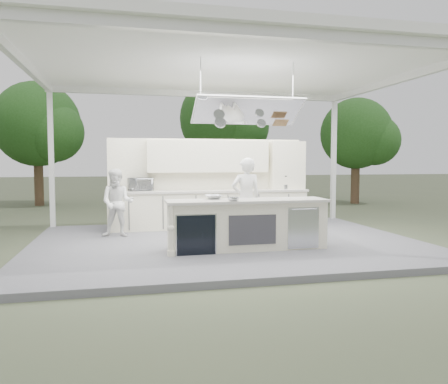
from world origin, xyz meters
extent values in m
plane|color=#464D35|center=(0.00, 0.00, 0.00)|extent=(90.00, 90.00, 0.00)
cube|color=#5E5D62|center=(0.00, 0.00, 0.06)|extent=(8.00, 6.00, 0.12)
cube|color=white|center=(3.90, 2.90, 1.85)|extent=(0.12, 0.12, 3.70)
cube|color=white|center=(-3.90, 2.90, 1.85)|extent=(0.12, 0.12, 3.70)
cube|color=white|center=(0.00, 0.00, 3.78)|extent=(8.20, 6.20, 0.16)
cube|color=white|center=(0.00, -2.90, 3.62)|extent=(8.00, 0.12, 0.16)
cube|color=white|center=(0.00, 2.90, 3.62)|extent=(8.00, 0.12, 0.16)
cube|color=white|center=(-3.90, 0.00, 3.62)|extent=(0.12, 6.00, 0.16)
cube|color=white|center=(3.90, 0.00, 3.62)|extent=(0.12, 6.00, 0.16)
cube|color=white|center=(0.20, -0.90, 2.75)|extent=(2.00, 0.71, 0.43)
cube|color=white|center=(0.20, -0.90, 2.75)|extent=(2.06, 0.76, 0.46)
cylinder|color=white|center=(-0.70, -0.90, 3.23)|extent=(0.02, 0.02, 0.95)
cylinder|color=white|center=(1.10, -0.90, 3.23)|extent=(0.02, 0.02, 0.95)
cylinder|color=silver|center=(-0.30, -0.75, 2.53)|extent=(0.22, 0.14, 0.21)
cylinder|color=silver|center=(0.50, -0.80, 2.53)|extent=(0.18, 0.12, 0.18)
cube|color=olive|center=(0.90, -0.78, 2.55)|extent=(0.28, 0.18, 0.12)
cube|color=white|center=(0.20, -0.90, 0.57)|extent=(3.00, 0.70, 0.90)
cube|color=beige|center=(0.20, -0.90, 1.04)|extent=(3.10, 0.78, 0.05)
cylinder|color=white|center=(-1.30, -1.25, 0.58)|extent=(0.11, 0.11, 0.92)
cube|color=black|center=(-0.85, -1.25, 0.48)|extent=(0.70, 0.04, 0.72)
cube|color=silver|center=(-0.85, -1.26, 0.48)|extent=(0.74, 0.03, 0.72)
cube|color=#333237|center=(0.20, -1.26, 0.54)|extent=(0.90, 0.02, 0.55)
cube|color=silver|center=(1.20, -1.26, 0.54)|extent=(0.62, 0.02, 0.78)
cube|color=white|center=(0.00, 1.90, 0.57)|extent=(5.00, 0.65, 0.90)
cube|color=beige|center=(0.00, 1.90, 1.04)|extent=(5.08, 0.72, 0.05)
cube|color=white|center=(0.00, 2.20, 1.25)|extent=(5.00, 0.10, 2.25)
cube|color=white|center=(0.00, 2.07, 1.92)|extent=(3.10, 0.38, 0.80)
cube|color=white|center=(2.10, 2.02, 1.67)|extent=(0.90, 0.45, 1.30)
cube|color=olive|center=(2.10, 2.02, 1.67)|extent=(0.84, 0.40, 0.03)
cylinder|color=silver|center=(2.00, 1.88, 1.13)|extent=(0.20, 0.20, 0.12)
cylinder|color=black|center=(2.00, 1.88, 1.29)|extent=(0.17, 0.17, 0.20)
cylinder|color=black|center=(2.35, 1.88, 1.12)|extent=(0.16, 0.16, 0.10)
cone|color=black|center=(2.35, 1.88, 1.29)|extent=(0.14, 0.14, 0.24)
cylinder|color=brown|center=(-5.50, 10.00, 1.05)|extent=(0.36, 0.36, 2.10)
sphere|color=#28561F|center=(-5.50, 10.00, 3.29)|extent=(3.40, 3.40, 3.40)
sphere|color=#28561F|center=(-4.82, 9.49, 2.95)|extent=(2.38, 2.38, 2.38)
cylinder|color=brown|center=(2.50, 12.00, 1.22)|extent=(0.36, 0.36, 2.45)
sphere|color=#28561F|center=(2.50, 12.00, 3.85)|extent=(4.00, 4.00, 4.00)
sphere|color=#28561F|center=(3.30, 11.40, 3.45)|extent=(2.80, 2.80, 2.80)
cylinder|color=brown|center=(7.50, 8.00, 0.96)|extent=(0.36, 0.36, 1.92)
sphere|color=#28561F|center=(7.50, 8.00, 2.97)|extent=(3.00, 3.00, 3.00)
sphere|color=#28561F|center=(8.10, 7.55, 2.67)|extent=(2.10, 2.10, 2.10)
imported|color=white|center=(0.44, 0.07, 1.00)|extent=(0.65, 0.43, 1.75)
imported|color=white|center=(-2.25, 1.02, 0.88)|extent=(0.83, 0.70, 1.52)
imported|color=silver|center=(-1.71, 2.08, 1.23)|extent=(0.65, 0.50, 0.32)
imported|color=silver|center=(-0.40, -0.65, 1.11)|extent=(0.39, 0.39, 0.08)
imported|color=silver|center=(-0.14, -1.15, 1.10)|extent=(0.27, 0.27, 0.07)
camera|label=1|loc=(-2.07, -8.90, 1.80)|focal=35.00mm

